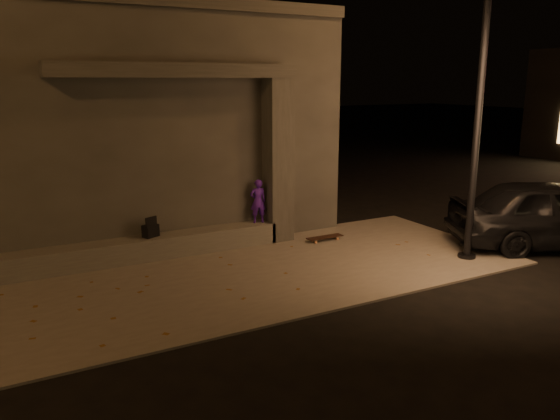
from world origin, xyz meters
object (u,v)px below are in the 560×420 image
column (278,161)px  skateboard (325,237)px  backpack (151,230)px  street_lamp_0 (485,37)px  car_a (555,214)px  skateboarder (258,201)px

column → skateboard: bearing=-37.0°
backpack → street_lamp_0: street_lamp_0 is taller
backpack → street_lamp_0: 7.48m
column → car_a: column is taller
column → street_lamp_0: bearing=-47.4°
column → skateboarder: column is taller
column → backpack: size_ratio=8.35×
column → skateboarder: size_ratio=3.67×
backpack → street_lamp_0: (5.72, -3.04, 3.74)m
skateboarder → backpack: size_ratio=2.27×
column → street_lamp_0: (2.79, -3.04, 2.54)m
skateboard → backpack: bearing=170.3°
column → skateboarder: (-0.50, 0.00, -0.86)m
street_lamp_0 → car_a: 4.29m
skateboarder → backpack: bearing=11.8°
street_lamp_0 → skateboarder: bearing=137.3°
skateboarder → street_lamp_0: 5.62m
street_lamp_0 → car_a: (2.28, -0.30, -3.62)m
car_a → column: bearing=82.5°
skateboard → street_lamp_0: (1.93, -2.39, 4.26)m
backpack → car_a: size_ratio=0.10×
backpack → skateboard: 3.88m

